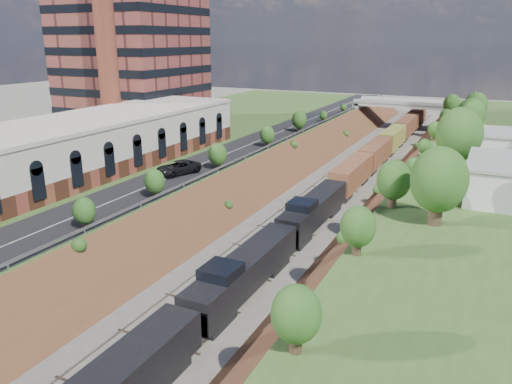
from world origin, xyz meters
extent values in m
cube|color=#3B5B25|center=(-33.00, 60.00, 2.50)|extent=(44.00, 180.00, 5.00)
cube|color=brown|center=(-11.00, 60.00, 0.00)|extent=(10.00, 180.00, 10.00)
cube|color=brown|center=(11.00, 60.00, 0.00)|extent=(10.00, 180.00, 10.00)
cube|color=gray|center=(-2.60, 60.00, 0.09)|extent=(1.58, 180.00, 0.18)
cube|color=gray|center=(2.60, 60.00, 0.09)|extent=(1.58, 180.00, 0.18)
cube|color=black|center=(-15.50, 60.00, 5.05)|extent=(8.00, 180.00, 0.10)
cube|color=#99999E|center=(-11.40, 60.00, 5.55)|extent=(0.06, 171.00, 0.30)
cube|color=brown|center=(-28.00, 38.00, 6.10)|extent=(14.00, 62.00, 2.20)
cube|color=beige|center=(-28.00, 38.00, 9.35)|extent=(14.00, 62.00, 4.30)
cube|color=beige|center=(-28.00, 38.00, 11.75)|extent=(14.30, 62.30, 0.50)
cube|color=brown|center=(-44.00, 72.00, 27.00)|extent=(22.00, 22.00, 44.00)
cylinder|color=brown|center=(-36.00, 56.00, 25.00)|extent=(3.20, 3.20, 40.00)
cube|color=gray|center=(-11.50, 122.00, 3.10)|extent=(1.50, 8.00, 6.20)
cube|color=gray|center=(11.50, 122.00, 3.10)|extent=(1.50, 8.00, 6.20)
cube|color=gray|center=(0.00, 122.00, 6.20)|extent=(24.00, 8.00, 1.00)
cube|color=gray|center=(0.00, 118.00, 7.00)|extent=(24.00, 0.30, 0.80)
cube|color=gray|center=(0.00, 126.00, 7.00)|extent=(24.00, 0.30, 0.80)
cube|color=silver|center=(23.50, 52.00, 7.00)|extent=(9.00, 12.00, 4.00)
cube|color=silver|center=(23.00, 74.00, 6.80)|extent=(8.00, 10.00, 3.60)
cylinder|color=#473323|center=(17.00, 40.00, 6.31)|extent=(1.30, 1.30, 2.62)
ellipsoid|color=#24561E|center=(17.00, 40.00, 9.46)|extent=(5.25, 5.25, 6.30)
cylinder|color=#473323|center=(-11.80, 20.00, 5.61)|extent=(0.66, 0.66, 1.22)
ellipsoid|color=#24561E|center=(-11.80, 20.00, 7.08)|extent=(2.45, 2.45, 2.94)
cube|color=black|center=(2.60, 28.21, 2.29)|extent=(2.92, 17.50, 2.78)
cube|color=black|center=(2.60, 46.71, 2.29)|extent=(2.92, 17.50, 2.78)
cube|color=brown|center=(2.60, 95.41, 2.65)|extent=(2.92, 77.90, 3.50)
imported|color=black|center=(-15.48, 44.49, 5.97)|extent=(4.83, 6.85, 1.73)
camera|label=1|loc=(21.00, -7.75, 22.08)|focal=35.00mm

